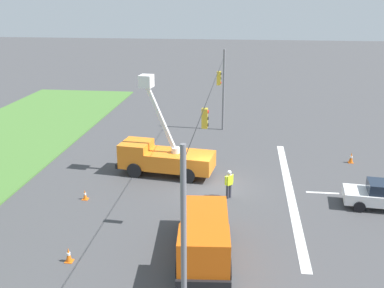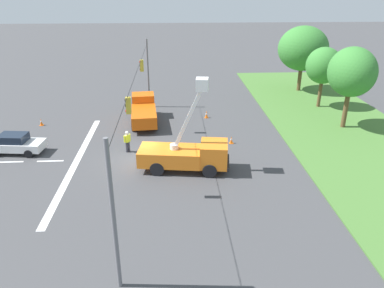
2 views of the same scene
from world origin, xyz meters
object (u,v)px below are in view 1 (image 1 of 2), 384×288
object	(u,v)px
utility_truck_bucket_lift	(163,156)
traffic_cone_foreground_right	(351,158)
utility_truck_support_near	(204,237)
road_worker	(229,182)
sedan_white	(384,195)
traffic_cone_mid_left	(69,255)
traffic_cone_mid_right	(85,195)

from	to	relation	value
utility_truck_bucket_lift	traffic_cone_foreground_right	size ratio (longest dim) A/B	8.51
utility_truck_support_near	road_worker	distance (m)	6.79
sedan_white	road_worker	xyz separation A→B (m)	(0.29, 8.82, 0.21)
utility_truck_support_near	road_worker	xyz separation A→B (m)	(6.73, -0.86, -0.15)
traffic_cone_mid_left	traffic_cone_mid_right	size ratio (longest dim) A/B	1.15
sedan_white	traffic_cone_mid_right	size ratio (longest dim) A/B	7.14
road_worker	traffic_cone_mid_left	bearing A→B (deg)	137.80
utility_truck_support_near	road_worker	size ratio (longest dim) A/B	3.68
sedan_white	road_worker	bearing A→B (deg)	88.09
sedan_white	traffic_cone_mid_left	world-z (taller)	sedan_white
utility_truck_support_near	sedan_white	bearing A→B (deg)	-56.38
utility_truck_support_near	traffic_cone_mid_left	distance (m)	6.24
utility_truck_support_near	sedan_white	world-z (taller)	utility_truck_support_near
road_worker	traffic_cone_foreground_right	size ratio (longest dim) A/B	2.24
road_worker	traffic_cone_mid_right	world-z (taller)	road_worker
sedan_white	traffic_cone_mid_left	xyz separation A→B (m)	(-7.40, 15.79, -0.44)
utility_truck_support_near	road_worker	world-z (taller)	utility_truck_support_near
traffic_cone_mid_right	utility_truck_support_near	bearing A→B (deg)	-125.73
traffic_cone_foreground_right	sedan_white	bearing A→B (deg)	-178.18
traffic_cone_foreground_right	traffic_cone_mid_right	size ratio (longest dim) A/B	1.26
utility_truck_bucket_lift	traffic_cone_mid_right	xyz separation A→B (m)	(-4.55, 3.89, -1.01)
utility_truck_support_near	traffic_cone_mid_left	world-z (taller)	utility_truck_support_near
road_worker	traffic_cone_foreground_right	world-z (taller)	road_worker
road_worker	traffic_cone_mid_right	xyz separation A→B (m)	(-1.24, 8.50, -0.70)
utility_truck_support_near	sedan_white	xyz separation A→B (m)	(6.44, -9.68, -0.36)
utility_truck_bucket_lift	traffic_cone_mid_right	bearing A→B (deg)	139.45
sedan_white	traffic_cone_foreground_right	xyz separation A→B (m)	(7.30, 0.23, -0.40)
utility_truck_bucket_lift	traffic_cone_foreground_right	xyz separation A→B (m)	(3.69, -13.19, -0.91)
traffic_cone_foreground_right	road_worker	bearing A→B (deg)	129.21
traffic_cone_foreground_right	traffic_cone_mid_right	xyz separation A→B (m)	(-8.24, 17.08, -0.09)
sedan_white	traffic_cone_foreground_right	bearing A→B (deg)	1.82
utility_truck_bucket_lift	utility_truck_support_near	world-z (taller)	utility_truck_bucket_lift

